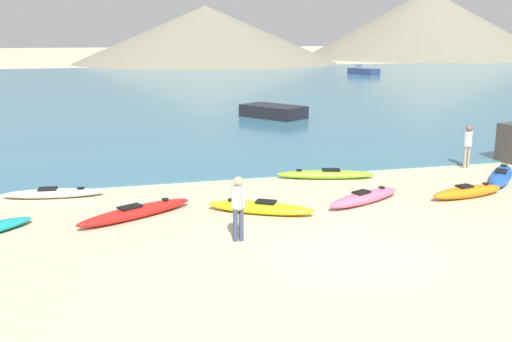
% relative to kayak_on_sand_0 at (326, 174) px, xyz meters
% --- Properties ---
extents(ground_plane, '(400.00, 400.00, 0.00)m').
position_rel_kayak_on_sand_0_xyz_m(ground_plane, '(-2.15, -7.12, -0.15)').
color(ground_plane, '#C6B793').
extents(bay_water, '(160.00, 70.00, 0.06)m').
position_rel_kayak_on_sand_0_xyz_m(bay_water, '(-2.15, 35.69, -0.12)').
color(bay_water, teal).
rests_on(bay_water, ground_plane).
extents(far_hill_left, '(44.30, 44.30, 9.39)m').
position_rel_kayak_on_sand_0_xyz_m(far_hill_left, '(10.94, 82.72, 4.54)').
color(far_hill_left, gray).
rests_on(far_hill_left, ground_plane).
extents(far_hill_midleft, '(48.59, 48.59, 13.33)m').
position_rel_kayak_on_sand_0_xyz_m(far_hill_midleft, '(57.38, 91.06, 6.51)').
color(far_hill_midleft, gray).
rests_on(far_hill_midleft, ground_plane).
extents(kayak_on_sand_0, '(3.48, 1.51, 0.35)m').
position_rel_kayak_on_sand_0_xyz_m(kayak_on_sand_0, '(0.00, 0.00, 0.00)').
color(kayak_on_sand_0, '#8CCC2D').
rests_on(kayak_on_sand_0, ground_plane).
extents(kayak_on_sand_1, '(3.02, 2.14, 0.38)m').
position_rel_kayak_on_sand_0_xyz_m(kayak_on_sand_1, '(-3.32, -3.39, 0.02)').
color(kayak_on_sand_1, yellow).
rests_on(kayak_on_sand_1, ground_plane).
extents(kayak_on_sand_2, '(2.74, 1.03, 0.41)m').
position_rel_kayak_on_sand_0_xyz_m(kayak_on_sand_2, '(3.33, -3.45, 0.03)').
color(kayak_on_sand_2, orange).
rests_on(kayak_on_sand_2, ground_plane).
extents(kayak_on_sand_3, '(2.94, 1.79, 0.40)m').
position_rel_kayak_on_sand_0_xyz_m(kayak_on_sand_3, '(-0.04, -3.22, 0.03)').
color(kayak_on_sand_3, '#E5668C').
rests_on(kayak_on_sand_3, ground_plane).
extents(kayak_on_sand_5, '(3.44, 2.23, 0.39)m').
position_rel_kayak_on_sand_0_xyz_m(kayak_on_sand_5, '(-6.77, -2.91, 0.02)').
color(kayak_on_sand_5, red).
rests_on(kayak_on_sand_5, ground_plane).
extents(kayak_on_sand_6, '(2.73, 2.94, 0.41)m').
position_rel_kayak_on_sand_0_xyz_m(kayak_on_sand_6, '(5.74, -1.87, 0.03)').
color(kayak_on_sand_6, blue).
rests_on(kayak_on_sand_6, ground_plane).
extents(kayak_on_sand_7, '(3.11, 1.04, 0.31)m').
position_rel_kayak_on_sand_0_xyz_m(kayak_on_sand_7, '(-9.11, -0.09, -0.02)').
color(kayak_on_sand_7, white).
rests_on(kayak_on_sand_7, ground_plane).
extents(person_near_foreground, '(0.33, 0.29, 1.63)m').
position_rel_kayak_on_sand_0_xyz_m(person_near_foreground, '(-4.46, -5.46, 0.78)').
color(person_near_foreground, '#384260').
rests_on(person_near_foreground, ground_plane).
extents(person_near_waterline, '(0.33, 0.23, 1.63)m').
position_rel_kayak_on_sand_0_xyz_m(person_near_waterline, '(5.77, 0.22, 0.78)').
color(person_near_waterline, gray).
rests_on(person_near_waterline, ground_plane).
extents(moored_boat_0, '(3.04, 4.12, 1.23)m').
position_rel_kayak_on_sand_0_xyz_m(moored_boat_0, '(23.77, 47.99, 0.34)').
color(moored_boat_0, navy).
rests_on(moored_boat_0, bay_water).
extents(moored_boat_1, '(3.77, 4.24, 0.72)m').
position_rel_kayak_on_sand_0_xyz_m(moored_boat_1, '(2.53, 14.93, 0.27)').
color(moored_boat_1, black).
rests_on(moored_boat_1, bay_water).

